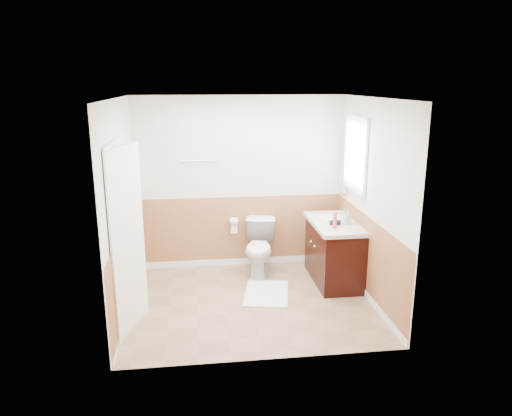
{
  "coord_description": "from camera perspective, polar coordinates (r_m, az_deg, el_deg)",
  "views": [
    {
      "loc": [
        -0.63,
        -5.45,
        2.68
      ],
      "look_at": [
        0.1,
        0.25,
        1.15
      ],
      "focal_mm": 33.47,
      "sensor_mm": 36.0,
      "label": 1
    }
  ],
  "objects": [
    {
      "name": "ceiling",
      "position": [
        5.49,
        -0.72,
        13.03
      ],
      "size": [
        3.0,
        3.0,
        0.0
      ],
      "primitive_type": "plane",
      "rotation": [
        3.14,
        0.0,
        0.0
      ],
      "color": "white",
      "rests_on": "floor"
    },
    {
      "name": "wall_left",
      "position": [
        5.7,
        -15.83,
        -0.19
      ],
      "size": [
        0.0,
        3.0,
        3.0
      ],
      "primitive_type": "plane",
      "rotation": [
        1.57,
        0.0,
        1.57
      ],
      "color": "silver",
      "rests_on": "floor"
    },
    {
      "name": "soap_dispenser",
      "position": [
        6.4,
        10.85,
        -1.13
      ],
      "size": [
        0.1,
        0.1,
        0.18
      ],
      "primitive_type": "imported",
      "rotation": [
        0.0,
        0.0,
        0.18
      ],
      "color": "#9CA5B0",
      "rests_on": "countertop"
    },
    {
      "name": "tp_holder_bar",
      "position": [
        6.99,
        -2.65,
        -1.58
      ],
      "size": [
        0.14,
        0.02,
        0.02
      ],
      "primitive_type": "cylinder",
      "rotation": [
        0.0,
        1.57,
        0.0
      ],
      "color": "silver",
      "rests_on": "wall_back"
    },
    {
      "name": "hair_dryer_handle",
      "position": [
        6.43,
        8.94,
        -1.78
      ],
      "size": [
        0.03,
        0.03,
        0.07
      ],
      "primitive_type": "cylinder",
      "color": "black",
      "rests_on": "countertop"
    },
    {
      "name": "wainscot_right",
      "position": [
        6.24,
        13.11,
        -5.95
      ],
      "size": [
        0.0,
        2.6,
        2.6
      ],
      "primitive_type": "plane",
      "rotation": [
        1.57,
        0.0,
        -1.57
      ],
      "color": "#A16940",
      "rests_on": "floor"
    },
    {
      "name": "floor",
      "position": [
        6.11,
        -0.64,
        -11.13
      ],
      "size": [
        3.0,
        3.0,
        0.0
      ],
      "primitive_type": "plane",
      "color": "#8C7051",
      "rests_on": "ground"
    },
    {
      "name": "wall_right",
      "position": [
        6.03,
        13.64,
        0.75
      ],
      "size": [
        0.0,
        3.0,
        3.0
      ],
      "primitive_type": "plane",
      "rotation": [
        1.57,
        0.0,
        -1.57
      ],
      "color": "silver",
      "rests_on": "floor"
    },
    {
      "name": "door_frame",
      "position": [
        5.33,
        -16.08,
        -3.72
      ],
      "size": [
        0.02,
        0.92,
        2.1
      ],
      "primitive_type": "cube",
      "color": "white",
      "rests_on": "wall_left"
    },
    {
      "name": "window_glass",
      "position": [
        6.47,
        11.96,
        6.31
      ],
      "size": [
        0.01,
        0.7,
        0.9
      ],
      "primitive_type": "cube",
      "color": "white",
      "rests_on": "wall_right"
    },
    {
      "name": "towel_bar",
      "position": [
        6.79,
        -6.56,
        5.65
      ],
      "size": [
        0.62,
        0.02,
        0.02
      ],
      "primitive_type": "cylinder",
      "rotation": [
        0.0,
        1.57,
        0.0
      ],
      "color": "silver",
      "rests_on": "wall_back"
    },
    {
      "name": "wainscot_front",
      "position": [
        4.74,
        1.19,
        -12.46
      ],
      "size": [
        3.0,
        0.0,
        3.0
      ],
      "primitive_type": "plane",
      "rotation": [
        -1.57,
        0.0,
        0.0
      ],
      "color": "#A16940",
      "rests_on": "floor"
    },
    {
      "name": "bath_mat",
      "position": [
        6.3,
        1.27,
        -10.16
      ],
      "size": [
        0.7,
        0.89,
        0.02
      ],
      "primitive_type": "cube",
      "rotation": [
        0.0,
        0.0,
        -0.2
      ],
      "color": "white",
      "rests_on": "floor"
    },
    {
      "name": "door",
      "position": [
        5.33,
        -15.26,
        -3.8
      ],
      "size": [
        0.29,
        0.78,
        2.04
      ],
      "primitive_type": "cube",
      "rotation": [
        0.0,
        0.0,
        -0.31
      ],
      "color": "white",
      "rests_on": "wall_left"
    },
    {
      "name": "window_frame",
      "position": [
        6.46,
        11.82,
        6.31
      ],
      "size": [
        0.04,
        0.8,
        1.0
      ],
      "primitive_type": "cube",
      "color": "white",
      "rests_on": "wall_right"
    },
    {
      "name": "vanity_knob_right",
      "position": [
        6.61,
        6.62,
        -3.99
      ],
      "size": [
        0.03,
        0.03,
        0.03
      ],
      "primitive_type": "sphere",
      "color": "silver",
      "rests_on": "vanity_cabinet"
    },
    {
      "name": "countertop",
      "position": [
        6.51,
        9.38,
        -1.85
      ],
      "size": [
        0.6,
        1.15,
        0.05
      ],
      "primitive_type": "cube",
      "color": "beige",
      "rests_on": "vanity_cabinet"
    },
    {
      "name": "wall_back",
      "position": [
        6.93,
        -1.93,
        2.99
      ],
      "size": [
        3.0,
        0.0,
        3.0
      ],
      "primitive_type": "plane",
      "rotation": [
        1.57,
        0.0,
        0.0
      ],
      "color": "silver",
      "rests_on": "floor"
    },
    {
      "name": "vanity_knob_left",
      "position": [
        6.43,
        7.04,
        -4.56
      ],
      "size": [
        0.03,
        0.03,
        0.03
      ],
      "primitive_type": "sphere",
      "color": "white",
      "rests_on": "vanity_cabinet"
    },
    {
      "name": "sink_basin",
      "position": [
        6.64,
        9.11,
        -1.19
      ],
      "size": [
        0.36,
        0.36,
        0.02
      ],
      "primitive_type": "cylinder",
      "color": "white",
      "rests_on": "countertop"
    },
    {
      "name": "tp_sheet",
      "position": [
        7.02,
        -2.64,
        -2.44
      ],
      "size": [
        0.1,
        0.01,
        0.16
      ],
      "primitive_type": "cube",
      "color": "white",
      "rests_on": "tp_roll"
    },
    {
      "name": "mirror_panel",
      "position": [
        6.97,
        10.43,
        5.33
      ],
      "size": [
        0.02,
        0.35,
        0.9
      ],
      "primitive_type": "cube",
      "color": "silver",
      "rests_on": "wall_right"
    },
    {
      "name": "wainscot_left",
      "position": [
        5.93,
        -15.2,
        -7.2
      ],
      "size": [
        0.0,
        2.6,
        2.6
      ],
      "primitive_type": "plane",
      "rotation": [
        1.57,
        0.0,
        1.57
      ],
      "color": "#A16940",
      "rests_on": "floor"
    },
    {
      "name": "lotion_bottle",
      "position": [
        6.17,
        9.41,
        -1.48
      ],
      "size": [
        0.05,
        0.05,
        0.22
      ],
      "primitive_type": "cylinder",
      "color": "#E53B69",
      "rests_on": "countertop"
    },
    {
      "name": "toilet",
      "position": [
        6.8,
        0.41,
        -4.83
      ],
      "size": [
        0.57,
        0.82,
        0.77
      ],
      "primitive_type": "imported",
      "rotation": [
        0.0,
        0.0,
        -0.2
      ],
      "color": "white",
      "rests_on": "floor"
    },
    {
      "name": "tp_roll",
      "position": [
        6.99,
        -2.65,
        -1.58
      ],
      "size": [
        0.1,
        0.11,
        0.11
      ],
      "primitive_type": "cylinder",
      "rotation": [
        0.0,
        1.57,
        0.0
      ],
      "color": "white",
      "rests_on": "tp_holder_bar"
    },
    {
      "name": "wall_front",
      "position": [
        4.44,
        1.27,
        -3.9
      ],
      "size": [
        3.0,
        0.0,
        3.0
      ],
      "primitive_type": "plane",
      "rotation": [
        -1.57,
        0.0,
        0.0
      ],
      "color": "silver",
      "rests_on": "floor"
    },
    {
      "name": "faucet",
      "position": [
        6.68,
        10.61,
        -0.64
      ],
      "size": [
        0.02,
        0.02,
        0.14
      ],
      "primitive_type": "cylinder",
      "color": "silver",
      "rests_on": "countertop"
    },
    {
      "name": "door_knob",
      "position": [
        5.65,
        -14.18,
        -3.4
      ],
      "size": [
        0.06,
        0.06,
        0.06
      ],
      "primitive_type": "sphere",
      "color": "silver",
      "rests_on": "door"
    },
    {
      "name": "wainscot_back",
      "position": [
        7.11,
        -1.87,
        -2.96
      ],
      "size": [
        3.0,
        0.0,
        3.0
      ],
      "primitive_type": "plane",
      "rotation": [
        1.57,
        0.0,
        0.0
      ],
      "color": "#A16940",
      "rests_on": "floor"
    },
    {
      "name": "hair_dryer_body",
      "position": [
        6.35,
        9.41,
        -1.71
      ],
      "size": [
        0.14,
        0.07,
        0.07
      ],
      "primitive_type": "cylinder",
      "rotation": [
        0.0,
        1.57,
        0.0
      ],
      "color": "black",
      "rests_on": "countertop"
    },
    {
      "name": "vanity_cabinet",
      "position": [
        6.65,
        9.3,
        -5.36
      ],
      "size": [
        0.55,
        1.1,
        0.8
      ],
      "primitive_type": "cube",
      "color": "black",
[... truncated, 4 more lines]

